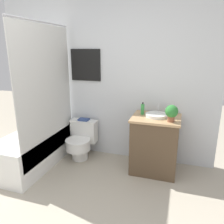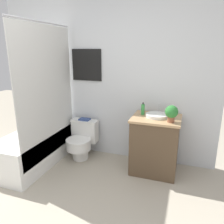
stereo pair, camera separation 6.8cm
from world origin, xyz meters
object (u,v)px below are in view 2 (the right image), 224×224
(sink, at_px, (157,115))
(potted_plant, at_px, (171,113))
(book_on_tank, at_px, (85,119))
(soap_bottle, at_px, (143,109))
(toilet, at_px, (82,140))

(sink, height_order, potted_plant, potted_plant)
(potted_plant, relative_size, book_on_tank, 1.32)
(soap_bottle, bearing_deg, book_on_tank, 174.71)
(sink, bearing_deg, potted_plant, -39.84)
(sink, height_order, soap_bottle, soap_bottle)
(sink, height_order, book_on_tank, sink)
(toilet, xyz_separation_m, book_on_tank, (0.00, 0.12, 0.30))
(book_on_tank, bearing_deg, soap_bottle, -5.29)
(soap_bottle, bearing_deg, potted_plant, -28.03)
(toilet, bearing_deg, soap_bottle, 2.31)
(sink, relative_size, potted_plant, 1.55)
(potted_plant, bearing_deg, sink, 140.16)
(sink, relative_size, book_on_tank, 2.04)
(potted_plant, distance_m, book_on_tank, 1.40)
(soap_bottle, xyz_separation_m, book_on_tank, (-0.94, 0.09, -0.27))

